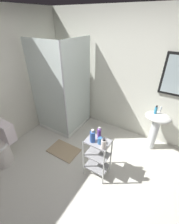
% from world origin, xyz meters
% --- Properties ---
extents(ground_plane, '(4.20, 4.20, 0.02)m').
position_xyz_m(ground_plane, '(0.00, 0.00, -0.01)').
color(ground_plane, silver).
extents(wall_back, '(4.20, 0.14, 2.50)m').
position_xyz_m(wall_back, '(0.01, 1.85, 1.25)').
color(wall_back, white).
rests_on(wall_back, ground_plane).
extents(shower_stall, '(0.92, 0.92, 2.00)m').
position_xyz_m(shower_stall, '(-1.19, 1.19, 0.46)').
color(shower_stall, white).
rests_on(shower_stall, ground_plane).
extents(pedestal_sink, '(0.46, 0.37, 0.81)m').
position_xyz_m(pedestal_sink, '(0.76, 1.52, 0.58)').
color(pedestal_sink, white).
rests_on(pedestal_sink, ground_plane).
extents(sink_faucet, '(0.03, 0.03, 0.10)m').
position_xyz_m(sink_faucet, '(0.76, 1.64, 0.86)').
color(sink_faucet, silver).
rests_on(sink_faucet, pedestal_sink).
extents(toilet, '(0.37, 0.49, 0.76)m').
position_xyz_m(toilet, '(-1.48, -0.25, 0.31)').
color(toilet, white).
rests_on(toilet, ground_plane).
extents(storage_cart, '(0.38, 0.28, 0.74)m').
position_xyz_m(storage_cart, '(0.12, 0.40, 0.44)').
color(storage_cart, silver).
rests_on(storage_cart, ground_plane).
extents(hand_soap_bottle, '(0.05, 0.05, 0.16)m').
position_xyz_m(hand_soap_bottle, '(0.69, 1.51, 0.88)').
color(hand_soap_bottle, '#389ED1').
rests_on(hand_soap_bottle, pedestal_sink).
extents(shampoo_bottle_blue, '(0.08, 0.08, 0.22)m').
position_xyz_m(shampoo_bottle_blue, '(0.05, 0.35, 0.84)').
color(shampoo_bottle_blue, '#3159B1').
rests_on(shampoo_bottle_blue, storage_cart).
extents(conditioner_bottle_purple, '(0.06, 0.06, 0.19)m').
position_xyz_m(conditioner_bottle_purple, '(0.09, 0.48, 0.82)').
color(conditioner_bottle_purple, purple).
rests_on(conditioner_bottle_purple, storage_cart).
extents(lotion_bottle_white, '(0.07, 0.07, 0.17)m').
position_xyz_m(lotion_bottle_white, '(0.25, 0.32, 0.82)').
color(lotion_bottle_white, white).
rests_on(lotion_bottle_white, storage_cart).
extents(rinse_cup, '(0.06, 0.06, 0.11)m').
position_xyz_m(rinse_cup, '(0.16, 0.37, 0.79)').
color(rinse_cup, '#3870B2').
rests_on(rinse_cup, storage_cart).
extents(bath_mat, '(0.60, 0.40, 0.02)m').
position_xyz_m(bath_mat, '(-0.70, 0.50, 0.01)').
color(bath_mat, tan).
rests_on(bath_mat, ground_plane).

